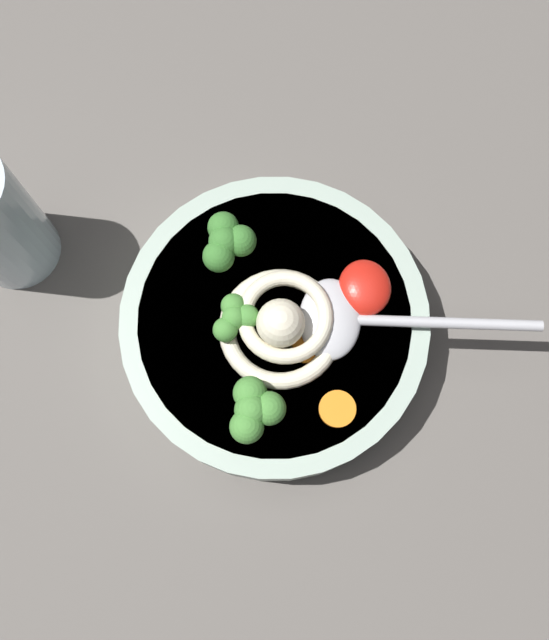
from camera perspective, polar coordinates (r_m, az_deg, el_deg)
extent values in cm
cube|color=#5B5651|center=(59.49, -3.63, 0.72)|extent=(108.83, 108.83, 3.19)
cylinder|color=#9EB2A3|center=(54.97, 0.00, -0.60)|extent=(22.49, 22.49, 4.70)
cylinder|color=gold|center=(54.78, 0.00, -0.56)|extent=(19.79, 19.79, 4.33)
torus|color=beige|center=(51.91, 0.47, -0.66)|extent=(8.79, 8.79, 1.21)
torus|color=beige|center=(51.12, 0.83, 0.25)|extent=(9.42, 9.42, 1.09)
sphere|color=beige|center=(50.38, 0.48, -0.24)|extent=(3.41, 3.41, 3.41)
ellipsoid|color=#B7B7BC|center=(52.02, 4.34, 0.07)|extent=(6.54, 5.17, 1.60)
cylinder|color=#B7B7BC|center=(53.06, 12.44, -0.19)|extent=(2.82, 14.97, 0.80)
ellipsoid|color=red|center=(52.74, 7.03, 2.51)|extent=(4.19, 3.77, 1.89)
cylinder|color=#7A9E60|center=(50.83, -1.74, -7.25)|extent=(1.18, 1.18, 1.27)
sphere|color=#478938|center=(49.05, -1.80, -7.00)|extent=(2.33, 2.33, 2.33)
sphere|color=#478938|center=(49.42, -1.92, -5.70)|extent=(2.33, 2.33, 2.33)
sphere|color=#478938|center=(49.04, -2.17, -8.28)|extent=(2.33, 2.33, 2.33)
sphere|color=#478938|center=(49.21, -0.43, -6.89)|extent=(2.33, 2.33, 2.33)
cylinder|color=#7A9E60|center=(53.70, -3.79, 5.46)|extent=(1.16, 1.16, 1.24)
sphere|color=#38752D|center=(52.05, -3.91, 6.12)|extent=(2.28, 2.28, 2.28)
sphere|color=#38752D|center=(52.65, -4.00, 7.19)|extent=(2.28, 2.28, 2.28)
sphere|color=#38752D|center=(51.81, -4.27, 4.96)|extent=(2.28, 2.28, 2.28)
sphere|color=#38752D|center=(52.18, -2.65, 6.18)|extent=(2.28, 2.28, 2.28)
cylinder|color=#7A9E60|center=(52.22, -3.07, -0.16)|extent=(0.90, 0.90, 0.96)
sphere|color=#478938|center=(50.91, -3.15, 0.21)|extent=(1.76, 1.76, 1.76)
sphere|color=#478938|center=(51.29, -3.23, 1.11)|extent=(1.76, 1.76, 1.76)
sphere|color=#478938|center=(50.80, -3.43, -0.72)|extent=(1.76, 1.76, 1.76)
sphere|color=#478938|center=(51.01, -2.16, 0.27)|extent=(1.76, 1.76, 1.76)
cylinder|color=orange|center=(52.04, 2.55, -2.25)|extent=(2.12, 2.12, 0.41)
cylinder|color=orange|center=(51.45, 4.91, -6.91)|extent=(2.60, 2.60, 0.44)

